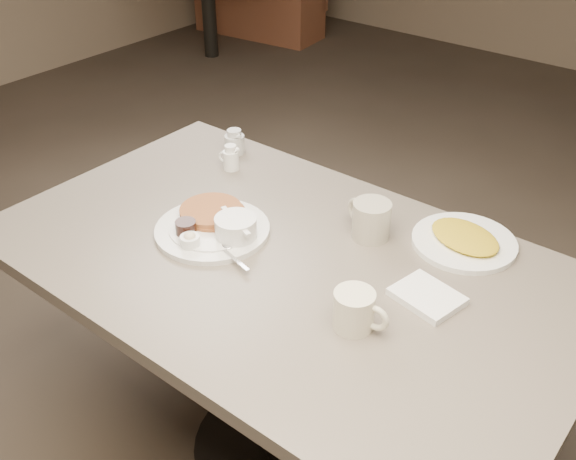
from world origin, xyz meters
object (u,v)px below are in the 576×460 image
Objects in this scene: coffee_mug_far at (370,219)px; creamer_right at (234,142)px; creamer_left at (231,158)px; hash_plate at (464,240)px; main_plate at (216,225)px; coffee_mug_near at (355,310)px; diner_table at (283,308)px.

coffee_mug_far is 1.72× the size of creamer_right.
creamer_left is at bearing 175.17° from coffee_mug_far.
hash_plate is (0.75, 0.07, -0.02)m from creamer_left.
creamer_left reaches higher than main_plate.
coffee_mug_near is 0.79m from creamer_left.
coffee_mug_near is 0.89m from creamer_right.
hash_plate is (0.21, 0.12, -0.04)m from coffee_mug_far.
creamer_left reaches higher than diner_table.
hash_plate is (0.54, 0.36, -0.01)m from main_plate.
main_plate is at bearing -173.26° from diner_table.
coffee_mug_far is at bearing 36.59° from main_plate.
coffee_mug_near is at bearing -62.37° from coffee_mug_far.
coffee_mug_far is at bearing 61.59° from diner_table.
main_plate is 0.40m from coffee_mug_far.
coffee_mug_near reaches higher than main_plate.
creamer_right is at bearing 126.52° from creamer_left.
creamer_right is (-0.77, 0.45, -0.01)m from coffee_mug_near.
creamer_right is at bearing 178.78° from hash_plate.
coffee_mug_far reaches higher than creamer_left.
creamer_left is at bearing -53.48° from creamer_right.
main_plate is 0.50m from coffee_mug_near.
creamer_right is (-0.07, 0.09, -0.00)m from creamer_left.
coffee_mug_far is at bearing -12.60° from creamer_right.
creamer_left and creamer_right have the same top height.
creamer_right is (-0.28, 0.37, 0.01)m from main_plate.
main_plate is 0.65m from hash_plate.
coffee_mug_near is 0.36m from coffee_mug_far.
coffee_mug_far reaches higher than hash_plate.
coffee_mug_near is at bearing -96.11° from hash_plate.
coffee_mug_far reaches higher than creamer_right.
diner_table is at bearing 159.82° from coffee_mug_near.
creamer_right is at bearing 144.11° from diner_table.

